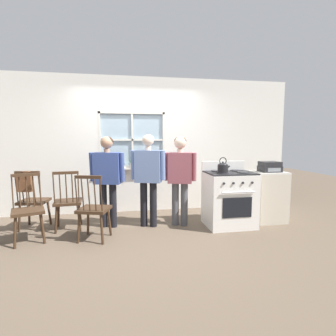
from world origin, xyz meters
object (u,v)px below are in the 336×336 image
chair_near_wall (94,210)px  kettle (223,167)px  chair_by_window (33,202)px  chair_center_cluster (68,202)px  person_adult_right (180,172)px  person_teen_center (148,172)px  person_elderly_left (107,173)px  handbag (25,183)px  stereo (270,167)px  chair_near_stove (28,211)px  potted_plant (133,162)px  side_counter (268,196)px  stove (229,198)px

chair_near_wall → kettle: bearing=-159.7°
chair_by_window → chair_center_cluster: same height
person_adult_right → person_teen_center: bearing=-166.2°
person_elderly_left → person_adult_right: size_ratio=1.00×
chair_center_cluster → handbag: same height
chair_near_wall → chair_center_cluster: same height
chair_near_wall → stereo: size_ratio=2.88×
chair_by_window → stereo: (4.02, -0.33, 0.54)m
person_elderly_left → kettle: (1.84, -0.43, 0.10)m
stereo → chair_near_stove: bearing=-176.4°
kettle → chair_near_stove: bearing=-179.6°
chair_center_cluster → potted_plant: (1.10, 0.86, 0.57)m
chair_near_stove → person_elderly_left: 1.28m
chair_near_stove → handbag: (-0.13, 0.34, 0.35)m
kettle → side_counter: size_ratio=0.27×
person_elderly_left → stove: person_elderly_left is taller
person_teen_center → person_elderly_left: bearing=-168.5°
person_adult_right → side_counter: person_adult_right is taller
potted_plant → chair_near_wall: bearing=-114.7°
chair_by_window → person_adult_right: 2.47m
handbag → potted_plant: bearing=29.0°
side_counter → potted_plant: bearing=156.6°
chair_by_window → kettle: bearing=177.7°
person_elderly_left → kettle: person_elderly_left is taller
person_elderly_left → potted_plant: person_elderly_left is taller
side_counter → chair_near_wall: bearing=-172.9°
person_adult_right → potted_plant: bearing=144.8°
chair_by_window → handbag: bearing=90.0°
chair_by_window → handbag: (-0.03, -0.23, 0.35)m
chair_center_cluster → handbag: 0.70m
person_elderly_left → chair_near_stove: bearing=-142.6°
person_teen_center → kettle: (1.18, -0.33, 0.09)m
stove → kettle: kettle is taller
chair_center_cluster → person_adult_right: 1.90m
stereo → person_teen_center: bearing=177.0°
stove → chair_center_cluster: bearing=174.1°
chair_near_wall → chair_near_stove: 0.93m
chair_near_wall → handbag: bearing=-6.5°
chair_center_cluster → person_teen_center: size_ratio=0.63×
person_adult_right → stove: person_adult_right is taller
kettle → handbag: kettle is taller
handbag → chair_near_wall: bearing=-23.1°
chair_by_window → chair_center_cluster: (0.57, -0.15, 0.00)m
potted_plant → stove: bearing=-35.9°
potted_plant → handbag: bearing=-151.0°
kettle → side_counter: bearing=14.2°
potted_plant → stereo: size_ratio=1.04×
person_adult_right → chair_near_stove: bearing=-155.0°
person_elderly_left → handbag: (-1.24, -0.11, -0.12)m
handbag → kettle: bearing=-6.0°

